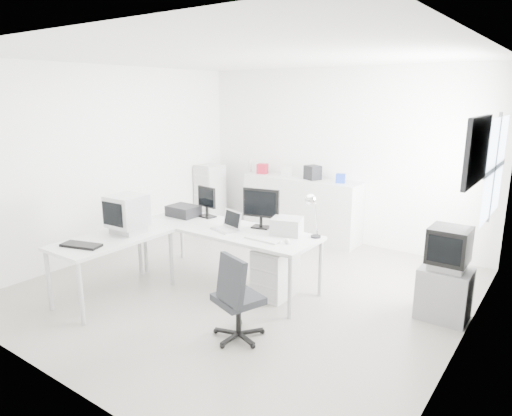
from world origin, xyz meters
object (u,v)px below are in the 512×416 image
Objects in this scene: laptop at (225,223)px; crt_monitor at (127,213)px; side_desk at (114,267)px; lcd_monitor_large at (261,209)px; main_desk at (227,256)px; laser_printer at (287,226)px; drawer_pedestal at (275,272)px; filing_cabinet at (210,195)px; office_chair at (238,295)px; tv_cabinet at (444,293)px; inkjet_printer at (183,211)px; crt_tv at (449,249)px; sideboard at (301,208)px; lcd_monitor_small at (207,202)px.

crt_monitor reaches higher than laptop.
side_desk is 1.91m from lcd_monitor_large.
main_desk is at bearing -156.99° from lcd_monitor_large.
laser_printer is 1.93m from crt_monitor.
lcd_monitor_large is 1.01× the size of crt_monitor.
drawer_pedestal is 0.81m from lcd_monitor_large.
filing_cabinet is (-2.35, 1.72, -0.44)m from lcd_monitor_large.
tv_cabinet is (1.55, 1.64, -0.18)m from office_chair.
inkjet_printer is 3.40m from crt_tv.
drawer_pedestal is at bearing -2.25° from inkjet_printer.
main_desk is at bearing -175.91° from drawer_pedestal.
lcd_monitor_large is 2.30m from tv_cabinet.
main_desk reaches higher than drawer_pedestal.
inkjet_printer is 1.32× the size of laptop.
crt_monitor reaches higher than inkjet_printer.
main_desk is 2.57× the size of office_chair.
tv_cabinet is at bearing 14.29° from main_desk.
crt_monitor is (0.00, -0.95, 0.17)m from inkjet_printer.
sideboard is at bearing 129.12° from office_chair.
laptop reaches higher than drawer_pedestal.
sideboard reaches higher than laser_printer.
side_desk is 0.67m from crt_monitor.
inkjet_printer is 0.99× the size of lcd_monitor_small.
crt_tv is at bearing -16.44° from filing_cabinet.
side_desk is 2.13m from laser_printer.
inkjet_printer is 0.44× the size of office_chair.
lcd_monitor_large reaches higher than tv_cabinet.
main_desk is at bearing 152.82° from office_chair.
crt_tv is 0.24× the size of sideboard.
drawer_pedestal is at bearing -67.25° from sideboard.
office_chair is (1.80, -0.15, -0.53)m from crt_monitor.
laser_printer is at bearing 7.46° from lcd_monitor_small.
crt_tv is (1.80, 0.59, 0.49)m from drawer_pedestal.
inkjet_printer is 1.22m from lcd_monitor_large.
laser_printer is (0.40, -0.03, -0.15)m from lcd_monitor_large.
laser_printer is 1.89m from tv_cabinet.
crt_tv is at bearing 0.00° from tv_cabinet.
tv_cabinet is (2.15, 0.39, -0.71)m from lcd_monitor_large.
drawer_pedestal is at bearing 26.76° from crt_monitor.
side_desk is 4.52× the size of laptop.
side_desk is 1.50× the size of office_chair.
office_chair is 1.87× the size of crt_tv.
main_desk is 1.38m from office_chair.
main_desk is 4.00× the size of drawer_pedestal.
lcd_monitor_small is at bearing 159.48° from office_chair.
lcd_monitor_large reaches higher than laptop.
laptop is at bearing -45.26° from filing_cabinet.
tv_cabinet is (2.50, 0.64, -0.09)m from main_desk.
filing_cabinet reaches higher than crt_tv.
crt_tv is (2.45, 0.74, -0.06)m from laptop.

